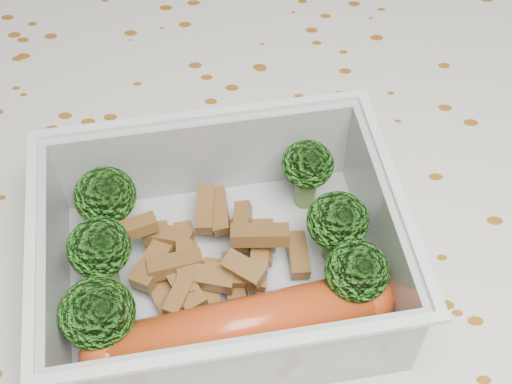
{
  "coord_description": "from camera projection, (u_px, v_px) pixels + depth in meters",
  "views": [
    {
      "loc": [
        -0.0,
        -0.25,
        1.11
      ],
      "look_at": [
        -0.01,
        -0.0,
        0.78
      ],
      "focal_mm": 50.0,
      "sensor_mm": 36.0,
      "label": 1
    }
  ],
  "objects": [
    {
      "name": "lunch_container",
      "position": [
        222.0,
        262.0,
        0.39
      ],
      "size": [
        0.21,
        0.18,
        0.07
      ],
      "color": "#BABEC2",
      "rests_on": "tablecloth"
    },
    {
      "name": "meat_pile",
      "position": [
        206.0,
        257.0,
        0.4
      ],
      "size": [
        0.11,
        0.09,
        0.03
      ],
      "color": "brown",
      "rests_on": "lunch_container"
    },
    {
      "name": "broccoli_florets",
      "position": [
        207.0,
        243.0,
        0.38
      ],
      "size": [
        0.17,
        0.13,
        0.05
      ],
      "color": "#608C3F",
      "rests_on": "lunch_container"
    },
    {
      "name": "dining_table",
      "position": [
        265.0,
        286.0,
        0.51
      ],
      "size": [
        1.4,
        0.9,
        0.75
      ],
      "color": "brown",
      "rests_on": "ground"
    },
    {
      "name": "sausage",
      "position": [
        241.0,
        327.0,
        0.37
      ],
      "size": [
        0.16,
        0.06,
        0.03
      ],
      "color": "#B13B14",
      "rests_on": "lunch_container"
    },
    {
      "name": "tablecloth",
      "position": [
        266.0,
        248.0,
        0.47
      ],
      "size": [
        1.46,
        0.96,
        0.19
      ],
      "color": "silver",
      "rests_on": "dining_table"
    }
  ]
}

